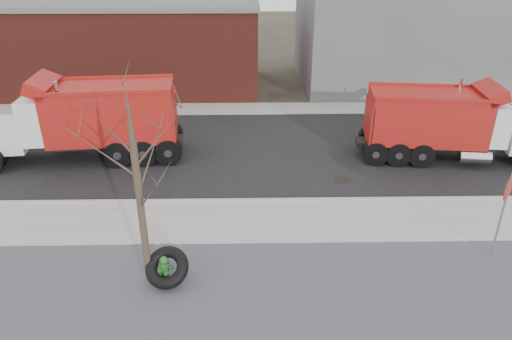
{
  "coord_description": "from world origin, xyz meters",
  "views": [
    {
      "loc": [
        -0.59,
        -12.22,
        7.75
      ],
      "look_at": [
        -0.34,
        1.17,
        1.4
      ],
      "focal_mm": 32.0,
      "sensor_mm": 36.0,
      "label": 1
    }
  ],
  "objects_px": {
    "truck_tire": "(167,267)",
    "stop_sign": "(506,198)",
    "dump_truck_red_a": "(450,122)",
    "fire_hydrant": "(165,270)",
    "dump_truck_red_b": "(86,118)"
  },
  "relations": [
    {
      "from": "stop_sign",
      "to": "dump_truck_red_b",
      "type": "bearing_deg",
      "value": 129.31
    },
    {
      "from": "dump_truck_red_b",
      "to": "truck_tire",
      "type": "bearing_deg",
      "value": 112.72
    },
    {
      "from": "dump_truck_red_a",
      "to": "dump_truck_red_b",
      "type": "height_order",
      "value": "dump_truck_red_b"
    },
    {
      "from": "stop_sign",
      "to": "dump_truck_red_a",
      "type": "distance_m",
      "value": 6.86
    },
    {
      "from": "dump_truck_red_b",
      "to": "stop_sign",
      "type": "bearing_deg",
      "value": 146.28
    },
    {
      "from": "truck_tire",
      "to": "stop_sign",
      "type": "relative_size",
      "value": 0.47
    },
    {
      "from": "fire_hydrant",
      "to": "truck_tire",
      "type": "distance_m",
      "value": 0.17
    },
    {
      "from": "fire_hydrant",
      "to": "dump_truck_red_a",
      "type": "bearing_deg",
      "value": 12.35
    },
    {
      "from": "stop_sign",
      "to": "dump_truck_red_a",
      "type": "xyz_separation_m",
      "value": [
        1.27,
        6.74,
        -0.24
      ]
    },
    {
      "from": "fire_hydrant",
      "to": "truck_tire",
      "type": "xyz_separation_m",
      "value": [
        0.08,
        -0.06,
        0.13
      ]
    },
    {
      "from": "fire_hydrant",
      "to": "truck_tire",
      "type": "relative_size",
      "value": 0.62
    },
    {
      "from": "truck_tire",
      "to": "dump_truck_red_b",
      "type": "xyz_separation_m",
      "value": [
        -4.43,
        8.11,
        1.29
      ]
    },
    {
      "from": "truck_tire",
      "to": "dump_truck_red_a",
      "type": "bearing_deg",
      "value": 37.17
    },
    {
      "from": "fire_hydrant",
      "to": "stop_sign",
      "type": "relative_size",
      "value": 0.29
    },
    {
      "from": "fire_hydrant",
      "to": "truck_tire",
      "type": "bearing_deg",
      "value": -60.57
    }
  ]
}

